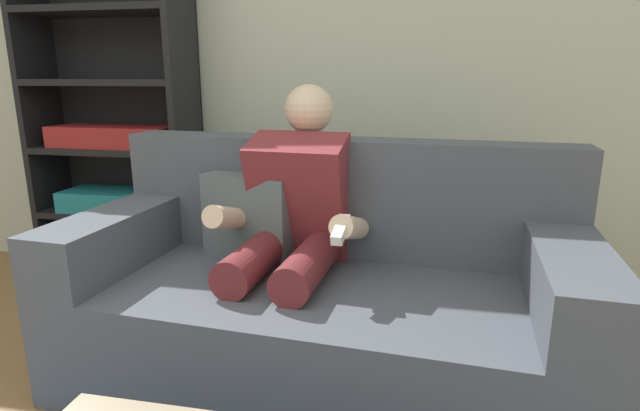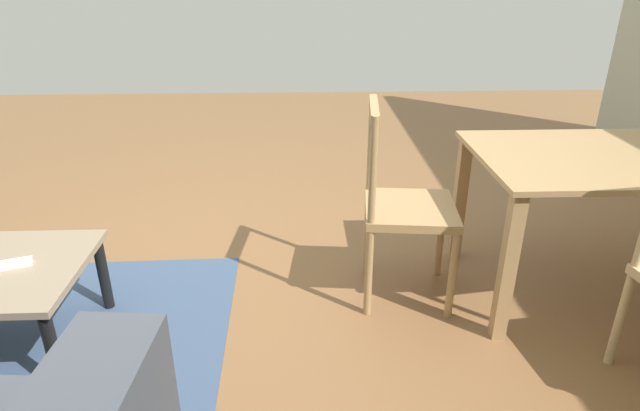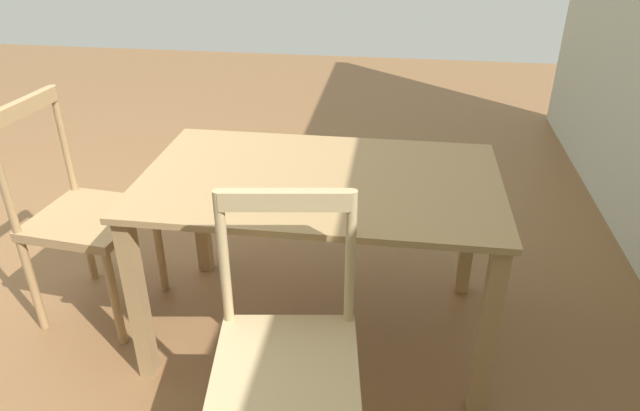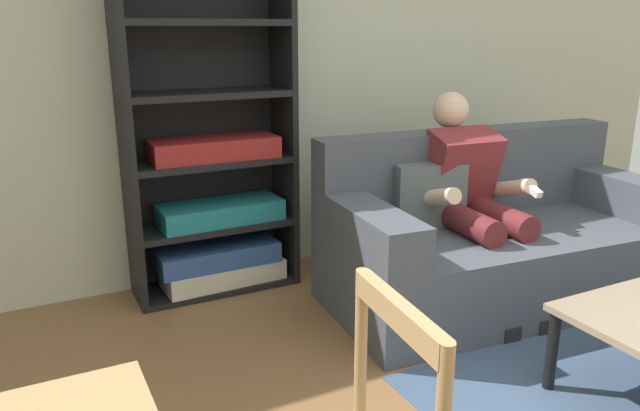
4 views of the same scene
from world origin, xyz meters
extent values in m
cube|color=tan|center=(-1.93, 0.12, 0.71)|extent=(1.35, 0.82, 0.02)
cube|color=tan|center=(-2.56, -0.24, 0.35)|extent=(0.06, 0.06, 0.70)
cube|color=tan|center=(-1.31, -0.24, 0.35)|extent=(0.06, 0.06, 0.70)
cube|color=tan|center=(-2.56, 0.48, 0.35)|extent=(0.06, 0.06, 0.70)
cube|color=tan|center=(-1.31, 0.48, 0.35)|extent=(0.06, 0.06, 0.70)
cube|color=#D1B27F|center=(-1.93, 0.83, 0.45)|extent=(0.47, 0.47, 0.04)
cylinder|color=#D1B27F|center=(-1.72, 0.67, 0.22)|extent=(0.04, 0.04, 0.45)
cylinder|color=#D1B27F|center=(-2.09, 0.61, 0.22)|extent=(0.04, 0.04, 0.45)
cylinder|color=#D1B27F|center=(-1.72, 0.67, 0.69)|extent=(0.03, 0.03, 0.48)
cylinder|color=#D1B27F|center=(-2.09, 0.61, 0.69)|extent=(0.03, 0.03, 0.48)
cube|color=#D1B27F|center=(-1.91, 0.64, 0.90)|extent=(0.38, 0.09, 0.06)
cube|color=tan|center=(-0.96, 0.12, 0.46)|extent=(0.46, 0.46, 0.04)
cylinder|color=tan|center=(-1.13, 0.33, 0.23)|extent=(0.04, 0.04, 0.46)
cylinder|color=tan|center=(-1.17, -0.05, 0.23)|extent=(0.04, 0.04, 0.46)
cylinder|color=tan|center=(-0.75, 0.29, 0.23)|extent=(0.04, 0.04, 0.46)
cylinder|color=tan|center=(-0.79, -0.09, 0.23)|extent=(0.04, 0.04, 0.46)
cylinder|color=tan|center=(-0.75, 0.29, 0.71)|extent=(0.03, 0.03, 0.50)
cylinder|color=tan|center=(-0.79, -0.09, 0.71)|extent=(0.03, 0.03, 0.50)
cube|color=tan|center=(-0.77, 0.10, 0.93)|extent=(0.08, 0.38, 0.06)
camera|label=1|loc=(1.29, -0.23, 1.21)|focal=28.54mm
camera|label=2|loc=(-0.45, 2.37, 1.52)|focal=29.87mm
camera|label=3|loc=(-2.21, 2.07, 1.68)|focal=32.74mm
camera|label=4|loc=(-1.46, -0.89, 1.53)|focal=34.17mm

